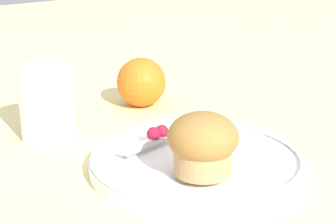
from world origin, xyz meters
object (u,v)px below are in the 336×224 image
object	(u,v)px
muffin	(203,143)
orange_fruit	(141,82)
butter_knife	(172,133)
juice_glass	(47,102)

from	to	relation	value
muffin	orange_fruit	bearing A→B (deg)	65.52
butter_knife	juice_glass	xyz separation A→B (m)	(-0.10, 0.14, 0.03)
orange_fruit	butter_knife	bearing A→B (deg)	-114.75
muffin	butter_knife	size ratio (longest dim) A/B	0.42
orange_fruit	juice_glass	distance (m)	0.18
juice_glass	muffin	bearing A→B (deg)	-77.84
butter_knife	orange_fruit	bearing A→B (deg)	54.12
butter_knife	juice_glass	world-z (taller)	juice_glass
orange_fruit	juice_glass	xyz separation A→B (m)	(-0.18, -0.03, 0.01)
butter_knife	orange_fruit	size ratio (longest dim) A/B	2.32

